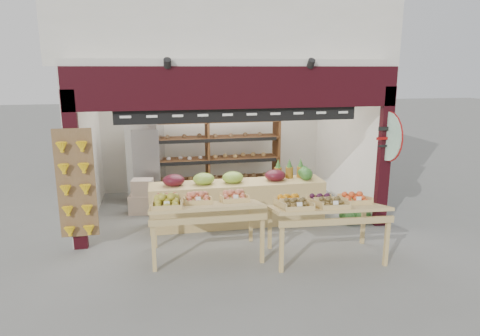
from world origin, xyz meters
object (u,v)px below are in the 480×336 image
at_px(back_shelving, 207,142).
at_px(mid_counter, 237,201).
at_px(display_table_left, 198,204).
at_px(display_table_right, 322,205).
at_px(refrigerator, 146,162).
at_px(watermelon_pile, 354,213).
at_px(cardboard_stack, 153,200).

xyz_separation_m(back_shelving, mid_counter, (0.31, -2.00, -0.83)).
bearing_deg(back_shelving, display_table_left, -100.05).
height_order(mid_counter, display_table_left, display_table_left).
height_order(display_table_left, display_table_right, display_table_left).
xyz_separation_m(refrigerator, display_table_right, (2.75, -3.57, -0.04)).
bearing_deg(display_table_left, watermelon_pile, 16.28).
distance_m(refrigerator, watermelon_pile, 4.63).
height_order(display_table_right, watermelon_pile, display_table_right).
distance_m(cardboard_stack, display_table_left, 2.43).
distance_m(cardboard_stack, watermelon_pile, 4.13).
bearing_deg(display_table_right, mid_counter, 121.04).
height_order(mid_counter, watermelon_pile, mid_counter).
bearing_deg(watermelon_pile, mid_counter, 172.60).
distance_m(mid_counter, watermelon_pile, 2.36).
xyz_separation_m(refrigerator, watermelon_pile, (4.03, -2.15, -0.74)).
bearing_deg(back_shelving, display_table_right, -70.13).
relative_size(back_shelving, mid_counter, 1.01).
distance_m(back_shelving, cardboard_stack, 1.92).
bearing_deg(back_shelving, watermelon_pile, -41.17).
bearing_deg(mid_counter, display_table_left, -125.52).
relative_size(refrigerator, display_table_left, 1.01).
bearing_deg(display_table_right, cardboard_stack, 133.99).
bearing_deg(watermelon_pile, display_table_right, -132.27).
bearing_deg(watermelon_pile, display_table_left, -163.72).
relative_size(back_shelving, refrigerator, 1.87).
height_order(back_shelving, display_table_left, back_shelving).
distance_m(back_shelving, display_table_left, 3.31).
bearing_deg(cardboard_stack, watermelon_pile, -18.51).
relative_size(cardboard_stack, watermelon_pile, 1.62).
relative_size(back_shelving, watermelon_pile, 5.13).
distance_m(cardboard_stack, display_table_right, 3.84).
bearing_deg(display_table_left, back_shelving, 79.95).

